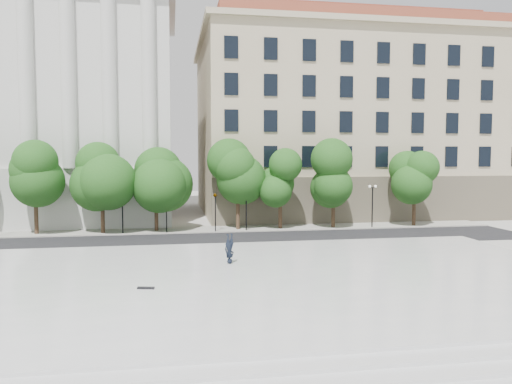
# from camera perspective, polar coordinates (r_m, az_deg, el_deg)

# --- Properties ---
(ground) EXTENTS (160.00, 160.00, 0.00)m
(ground) POSITION_cam_1_polar(r_m,az_deg,el_deg) (25.03, -4.87, -12.41)
(ground) COLOR #ABA9A1
(ground) RESTS_ON ground
(plaza) EXTENTS (44.00, 22.00, 0.45)m
(plaza) POSITION_cam_1_polar(r_m,az_deg,el_deg) (27.85, -5.40, -10.23)
(plaza) COLOR silver
(plaza) RESTS_ON ground
(street) EXTENTS (60.00, 8.00, 0.02)m
(street) POSITION_cam_1_polar(r_m,az_deg,el_deg) (42.56, -6.90, -5.55)
(street) COLOR black
(street) RESTS_ON ground
(far_sidewalk) EXTENTS (60.00, 4.00, 0.12)m
(far_sidewalk) POSITION_cam_1_polar(r_m,az_deg,el_deg) (48.48, -7.24, -4.31)
(far_sidewalk) COLOR #A9A69C
(far_sidewalk) RESTS_ON ground
(building_west) EXTENTS (31.50, 27.65, 25.60)m
(building_west) POSITION_cam_1_polar(r_m,az_deg,el_deg) (64.55, -23.36, 8.88)
(building_west) COLOR beige
(building_west) RESTS_ON ground
(building_east) EXTENTS (36.00, 26.15, 23.00)m
(building_east) POSITION_cam_1_polar(r_m,az_deg,el_deg) (66.69, 9.69, 7.48)
(building_east) COLOR #B8A98C
(building_east) RESTS_ON ground
(traffic_light_west) EXTENTS (0.94, 1.84, 4.23)m
(traffic_light_west) POSITION_cam_1_polar(r_m,az_deg,el_deg) (46.35, -10.22, -0.17)
(traffic_light_west) COLOR black
(traffic_light_west) RESTS_ON ground
(traffic_light_east) EXTENTS (0.80, 1.74, 4.19)m
(traffic_light_east) POSITION_cam_1_polar(r_m,az_deg,el_deg) (46.52, -4.68, -0.16)
(traffic_light_east) COLOR black
(traffic_light_east) RESTS_ON ground
(person_lying) EXTENTS (1.59, 1.94, 0.51)m
(person_lying) POSITION_cam_1_polar(r_m,az_deg,el_deg) (31.31, -3.04, -7.71)
(person_lying) COLOR black
(person_lying) RESTS_ON plaza
(skateboard) EXTENTS (0.88, 0.40, 0.09)m
(skateboard) POSITION_cam_1_polar(r_m,az_deg,el_deg) (26.14, -12.48, -10.65)
(skateboard) COLOR black
(skateboard) RESTS_ON plaza
(plaza_steps) EXTENTS (44.00, 3.00, 0.30)m
(plaza_steps) POSITION_cam_1_polar(r_m,az_deg,el_deg) (16.67, -2.15, -20.65)
(plaza_steps) COLOR silver
(plaza_steps) RESTS_ON ground
(street_trees) EXTENTS (47.75, 5.23, 7.75)m
(street_trees) POSITION_cam_1_polar(r_m,az_deg,el_deg) (47.50, -10.73, 1.52)
(street_trees) COLOR #382619
(street_trees) RESTS_ON ground
(lamp_posts) EXTENTS (35.79, 0.28, 4.49)m
(lamp_posts) POSITION_cam_1_polar(r_m,az_deg,el_deg) (46.74, -7.54, -1.05)
(lamp_posts) COLOR black
(lamp_posts) RESTS_ON ground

